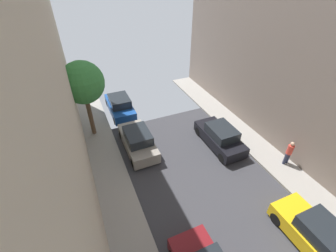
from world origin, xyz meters
TOP-DOWN VIEW (x-y plane):
  - parked_car_left_2 at (-2.70, 12.97)m, footprint 1.78×4.20m
  - parked_car_left_3 at (-2.70, 18.03)m, footprint 1.78×4.20m
  - parked_car_right_1 at (2.70, 3.29)m, footprint 1.78×4.20m
  - parked_car_right_2 at (2.70, 11.12)m, footprint 1.78×4.20m
  - pedestrian at (5.47, 7.76)m, footprint 0.40×0.36m
  - street_tree_2 at (-5.25, 15.86)m, footprint 2.84×2.84m

SIDE VIEW (x-z plane):
  - parked_car_left_2 at x=-2.70m, z-range -0.06..1.50m
  - parked_car_left_3 at x=-2.70m, z-range -0.06..1.50m
  - parked_car_right_1 at x=2.70m, z-range -0.06..1.50m
  - parked_car_right_2 at x=2.70m, z-range -0.06..1.50m
  - pedestrian at x=5.47m, z-range 0.21..1.93m
  - street_tree_2 at x=-5.25m, z-range 1.47..7.00m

